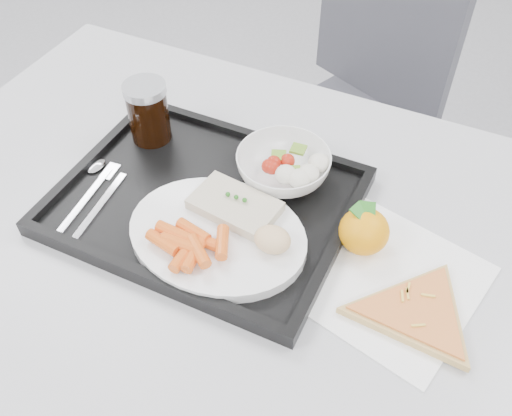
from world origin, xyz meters
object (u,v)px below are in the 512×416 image
salad_bowl (283,166)px  tangerine (364,231)px  tray (206,202)px  pizza_slice (417,313)px  table (245,255)px  chair (364,95)px  dinner_plate (217,235)px  cola_glass (148,111)px

salad_bowl → tangerine: size_ratio=1.83×
tray → pizza_slice: 0.36m
salad_bowl → table: bearing=-96.7°
salad_bowl → pizza_slice: 0.31m
table → chair: bearing=90.6°
salad_bowl → pizza_slice: salad_bowl is taller
dinner_plate → pizza_slice: dinner_plate is taller
salad_bowl → cola_glass: (-0.25, -0.01, 0.03)m
chair → tangerine: size_ratio=11.21×
dinner_plate → salad_bowl: bearing=78.4°
tangerine → pizza_slice: bearing=-39.1°
tray → tangerine: size_ratio=5.42×
table → tray: size_ratio=2.67×
table → dinner_plate: dinner_plate is taller
cola_glass → table: bearing=-25.1°
chair → cola_glass: 0.70m
chair → dinner_plate: (-0.01, -0.75, 0.24)m
tray → salad_bowl: bearing=48.2°
chair → cola_glass: size_ratio=8.61×
table → salad_bowl: size_ratio=7.89×
tangerine → table: bearing=-166.0°
tray → cola_glass: (-0.16, 0.09, 0.06)m
salad_bowl → pizza_slice: size_ratio=0.54×
table → tray: tray is taller
pizza_slice → tangerine: bearing=140.9°
tray → dinner_plate: dinner_plate is taller
table → cola_glass: 0.29m
tray → pizza_slice: bearing=-9.2°
chair → dinner_plate: size_ratio=3.44×
tray → table: bearing=-11.4°
cola_glass → salad_bowl: bearing=1.2°
chair → dinner_plate: 0.79m
chair → salad_bowl: bearing=-88.0°
table → salad_bowl: 0.16m
salad_bowl → pizza_slice: (0.27, -0.16, -0.03)m
dinner_plate → pizza_slice: (0.30, 0.01, -0.01)m
chair → cola_glass: chair is taller
table → pizza_slice: pizza_slice is taller
chair → pizza_slice: chair is taller
cola_glass → tangerine: size_ratio=1.30×
pizza_slice → dinner_plate: bearing=-179.0°
table → dinner_plate: 0.10m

